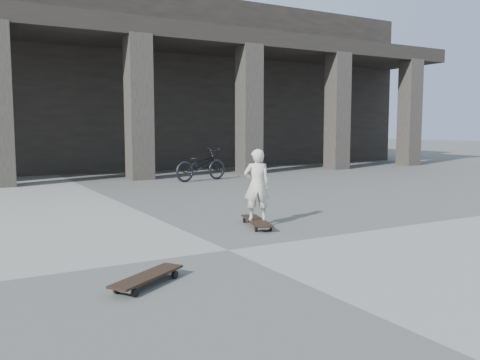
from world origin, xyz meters
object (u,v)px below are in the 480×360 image
bicycle (201,165)px  skateboard_spare (147,277)px  longboard (257,221)px  child (257,185)px

bicycle → skateboard_spare: bearing=138.9°
longboard → child: child is taller
skateboard_spare → bicycle: bearing=28.2°
longboard → skateboard_spare: (-2.36, -1.89, 0.00)m
longboard → child: bearing=16.3°
bicycle → child: bearing=149.1°
skateboard_spare → bicycle: bicycle is taller
skateboard_spare → bicycle: (4.41, 8.13, 0.36)m
longboard → bicycle: (2.05, 6.24, 0.36)m
longboard → skateboard_spare: size_ratio=1.21×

